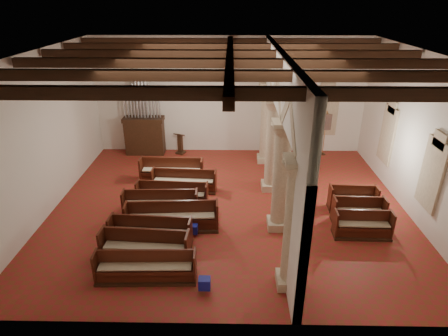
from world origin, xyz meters
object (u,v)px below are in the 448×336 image
at_px(lectern, 180,145).
at_px(processional_banner, 324,140).
at_px(nave_pew_0, 146,271).
at_px(pipe_organ, 144,129).
at_px(aisle_pew_0, 362,228).

distance_m(lectern, processional_banner, 7.63).
relative_size(processional_banner, nave_pew_0, 0.80).
height_order(pipe_organ, processional_banner, pipe_organ).
xyz_separation_m(nave_pew_0, aisle_pew_0, (7.14, 2.36, 0.01)).
relative_size(lectern, nave_pew_0, 0.39).
distance_m(processional_banner, aisle_pew_0, 7.52).
height_order(nave_pew_0, aisle_pew_0, aisle_pew_0).
bearing_deg(aisle_pew_0, pipe_organ, 142.09).
distance_m(pipe_organ, processional_banner, 9.51).
xyz_separation_m(pipe_organ, processional_banner, (9.49, -0.01, -0.57)).
relative_size(nave_pew_0, aisle_pew_0, 1.50).
bearing_deg(lectern, pipe_organ, -156.08).
xyz_separation_m(lectern, processional_banner, (7.63, 0.00, 0.31)).
relative_size(pipe_organ, lectern, 3.72).
bearing_deg(nave_pew_0, aisle_pew_0, 16.52).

